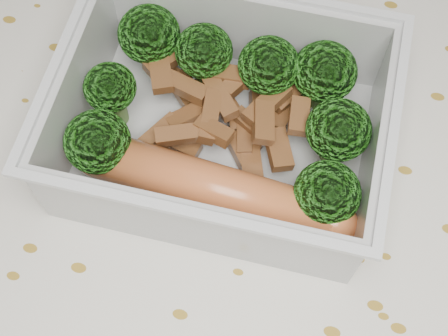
# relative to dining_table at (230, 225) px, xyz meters

# --- Properties ---
(dining_table) EXTENTS (1.40, 0.90, 0.75)m
(dining_table) POSITION_rel_dining_table_xyz_m (0.00, 0.00, 0.00)
(dining_table) COLOR brown
(dining_table) RESTS_ON ground
(tablecloth) EXTENTS (1.46, 0.96, 0.19)m
(tablecloth) POSITION_rel_dining_table_xyz_m (0.00, 0.00, 0.05)
(tablecloth) COLOR silver
(tablecloth) RESTS_ON dining_table
(lunch_container) EXTENTS (0.20, 0.15, 0.07)m
(lunch_container) POSITION_rel_dining_table_xyz_m (-0.01, 0.02, 0.11)
(lunch_container) COLOR silver
(lunch_container) RESTS_ON tablecloth
(broccoli_florets) EXTENTS (0.18, 0.12, 0.05)m
(broccoli_florets) POSITION_rel_dining_table_xyz_m (-0.01, 0.03, 0.13)
(broccoli_florets) COLOR #608C3F
(broccoli_florets) RESTS_ON lunch_container
(meat_pile) EXTENTS (0.11, 0.09, 0.03)m
(meat_pile) POSITION_rel_dining_table_xyz_m (-0.01, 0.03, 0.11)
(meat_pile) COLOR brown
(meat_pile) RESTS_ON lunch_container
(sausage) EXTENTS (0.17, 0.04, 0.03)m
(sausage) POSITION_rel_dining_table_xyz_m (-0.01, -0.02, 0.12)
(sausage) COLOR #CA6634
(sausage) RESTS_ON lunch_container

